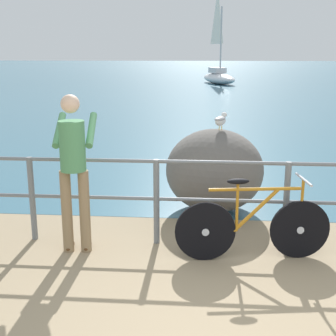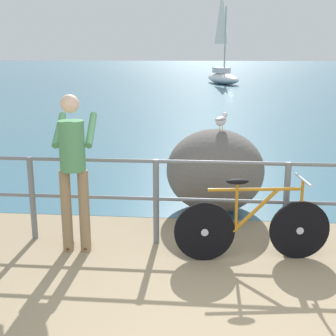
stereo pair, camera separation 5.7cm
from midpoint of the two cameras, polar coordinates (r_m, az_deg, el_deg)
name	(u,v)px [view 2 (the right image)]	position (r m, az deg, el deg)	size (l,w,h in m)	color
ground_plane	(212,97)	(23.23, 5.56, 8.74)	(120.00, 120.00, 0.10)	#937F60
sea_surface	(211,71)	(50.96, 5.38, 11.88)	(120.00, 90.00, 0.01)	#38667A
promenade_railing	(221,193)	(5.33, 6.82, -3.10)	(7.52, 0.07, 1.02)	slate
bicycle	(253,226)	(5.11, 10.76, -7.03)	(1.69, 0.48, 0.92)	black
person_at_railing	(73,166)	(5.17, -11.31, 0.23)	(0.49, 0.66, 1.78)	#8C7251
breakwater_boulder_main	(215,171)	(6.52, 6.09, -0.31)	(1.37, 1.36, 1.17)	#605B56
seagull	(221,120)	(6.34, 6.86, 5.92)	(0.22, 0.33, 0.23)	gold
sailboat	(223,73)	(31.48, 6.83, 11.57)	(2.76, 4.58, 6.16)	white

